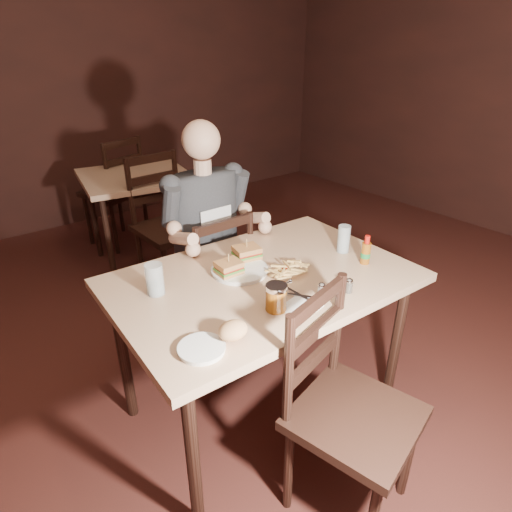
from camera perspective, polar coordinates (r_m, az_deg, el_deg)
room_shell at (r=1.65m, az=16.61°, el=15.44°), size 7.00×7.00×7.00m
main_table at (r=1.91m, az=0.93°, el=-4.66°), size 1.33×0.92×0.77m
bg_table at (r=3.54m, az=-15.64°, el=9.04°), size 0.93×0.93×0.77m
chair_far at (r=2.50m, az=-6.40°, el=-3.42°), size 0.41×0.45×0.89m
chair_near at (r=1.71m, az=13.18°, el=-20.19°), size 0.52×0.55×0.92m
bg_chair_far at (r=4.09m, az=-18.48°, el=8.11°), size 0.57×0.60×0.98m
bg_chair_near at (r=3.13m, az=-11.11°, el=3.66°), size 0.48×0.53×0.99m
diner at (r=2.27m, az=-6.35°, el=6.28°), size 0.52×0.41×0.90m
dinner_plate at (r=1.91m, az=-2.19°, el=-1.99°), size 0.26×0.26×0.01m
sandwich_left at (r=1.85m, az=-3.65°, el=-1.13°), size 0.11×0.09×0.10m
sandwich_right at (r=1.98m, az=-1.24°, el=0.94°), size 0.13×0.12×0.10m
fries_pile at (r=1.88m, az=4.36°, el=-1.64°), size 0.23×0.17×0.04m
ketchup_dollop at (r=1.89m, az=3.76°, el=-1.82°), size 0.05×0.05×0.01m
glass_left at (r=1.77m, az=-13.35°, el=-3.04°), size 0.08×0.08×0.13m
glass_right at (r=2.11m, az=11.61°, el=2.24°), size 0.06×0.06×0.14m
hot_sauce at (r=2.02m, az=14.47°, el=0.83°), size 0.05×0.05×0.14m
salt_shaker at (r=1.74m, az=8.72°, el=-4.53°), size 0.03×0.03×0.06m
pepper_shaker at (r=1.79m, az=12.27°, el=-3.92°), size 0.03×0.03×0.06m
syrup_dispenser at (r=1.63m, az=2.71°, el=-5.54°), size 0.09×0.09×0.11m
napkin at (r=1.67m, az=5.99°, el=-6.78°), size 0.16×0.15×0.00m
knife at (r=1.74m, az=5.36°, el=-5.23°), size 0.14×0.19×0.01m
fork at (r=1.75m, az=5.59°, el=-5.08°), size 0.02×0.18×0.01m
side_plate at (r=1.46m, az=-7.25°, el=-12.24°), size 0.16×0.16×0.01m
bread_roll at (r=1.47m, az=-3.10°, el=-9.87°), size 0.11×0.09×0.06m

